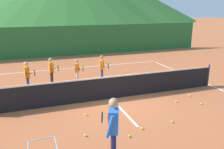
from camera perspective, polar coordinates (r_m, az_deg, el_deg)
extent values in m
plane|color=#BC6038|center=(9.94, -0.20, -5.77)|extent=(120.00, 120.00, 0.00)
cube|color=white|center=(15.06, -7.31, 1.71)|extent=(10.21, 0.08, 0.01)
cube|color=white|center=(12.51, 22.44, -2.39)|extent=(0.08, 10.61, 0.01)
cube|color=white|center=(9.94, -0.20, -5.75)|extent=(0.08, 5.12, 0.01)
cylinder|color=#333338|center=(12.23, 21.98, -0.18)|extent=(0.08, 0.08, 1.05)
cube|color=black|center=(9.78, -0.21, -3.27)|extent=(9.72, 0.02, 0.92)
cube|color=white|center=(9.63, -0.21, -0.54)|extent=(9.72, 0.03, 0.06)
cylinder|color=#191E4C|center=(5.97, 0.28, -17.35)|extent=(0.12, 0.12, 0.81)
cylinder|color=#191E4C|center=(6.23, 0.42, -15.78)|extent=(0.12, 0.12, 0.81)
cube|color=blue|center=(5.76, 0.36, -10.72)|extent=(0.40, 0.53, 0.57)
sphere|color=tan|center=(5.58, 0.37, -6.74)|extent=(0.23, 0.23, 0.23)
cylinder|color=blue|center=(5.53, -0.50, -12.32)|extent=(0.24, 0.17, 0.56)
cylinder|color=blue|center=(6.03, 0.09, -9.86)|extent=(0.19, 0.15, 0.56)
torus|color=#262628|center=(6.06, -2.39, -10.18)|extent=(0.13, 0.28, 0.29)
cylinder|color=black|center=(6.05, -0.04, -10.24)|extent=(0.21, 0.11, 0.03)
cylinder|color=navy|center=(11.45, -19.49, -1.97)|extent=(0.10, 0.10, 0.67)
cylinder|color=navy|center=(11.21, -19.35, -2.34)|extent=(0.10, 0.10, 0.67)
cube|color=orange|center=(11.18, -19.69, 0.64)|extent=(0.22, 0.42, 0.47)
sphere|color=#DBAD84|center=(11.09, -19.86, 2.42)|extent=(0.19, 0.19, 0.19)
cylinder|color=orange|center=(11.41, -19.52, 0.81)|extent=(0.19, 0.09, 0.46)
cylinder|color=orange|center=(10.96, -19.37, 0.21)|extent=(0.15, 0.08, 0.46)
torus|color=#262628|center=(10.99, -17.99, 0.34)|extent=(0.05, 0.29, 0.29)
cylinder|color=black|center=(10.97, -19.26, 0.19)|extent=(0.22, 0.05, 0.03)
cylinder|color=black|center=(12.02, -14.28, -0.73)|extent=(0.10, 0.10, 0.66)
cylinder|color=black|center=(11.77, -14.08, -1.06)|extent=(0.10, 0.10, 0.66)
cube|color=orange|center=(11.75, -14.37, 1.75)|extent=(0.21, 0.41, 0.47)
sphere|color=tan|center=(11.67, -14.49, 3.43)|extent=(0.18, 0.18, 0.18)
cylinder|color=orange|center=(11.98, -14.27, 1.89)|extent=(0.18, 0.08, 0.46)
cylinder|color=orange|center=(11.54, -14.01, 1.36)|extent=(0.14, 0.08, 0.46)
torus|color=#262628|center=(11.59, -12.71, 1.48)|extent=(0.04, 0.29, 0.29)
cylinder|color=black|center=(11.55, -13.90, 1.35)|extent=(0.22, 0.04, 0.03)
cylinder|color=silver|center=(12.04, -8.20, -0.51)|extent=(0.09, 0.09, 0.60)
cylinder|color=silver|center=(11.82, -8.28, -0.82)|extent=(0.09, 0.09, 0.60)
cube|color=orange|center=(11.79, -8.34, 1.73)|extent=(0.26, 0.39, 0.42)
sphere|color=tan|center=(11.72, -8.40, 3.25)|extent=(0.17, 0.17, 0.17)
cylinder|color=orange|center=(11.99, -8.01, 1.86)|extent=(0.18, 0.11, 0.41)
cylinder|color=orange|center=(11.60, -8.26, 1.34)|extent=(0.14, 0.10, 0.42)
torus|color=#262628|center=(11.57, -6.94, 1.42)|extent=(0.10, 0.29, 0.29)
cylinder|color=black|center=(11.59, -8.15, 1.40)|extent=(0.22, 0.09, 0.03)
cylinder|color=navy|center=(12.14, -2.48, -0.03)|extent=(0.10, 0.10, 0.68)
cylinder|color=navy|center=(11.89, -2.37, -0.37)|extent=(0.10, 0.10, 0.68)
cube|color=orange|center=(11.87, -2.46, 2.48)|extent=(0.27, 0.43, 0.48)
sphere|color=#996B4C|center=(11.79, -2.48, 4.18)|extent=(0.19, 0.19, 0.19)
cylinder|color=orange|center=(12.11, -2.29, 2.61)|extent=(0.20, 0.11, 0.46)
cylinder|color=orange|center=(11.66, -2.19, 2.06)|extent=(0.15, 0.10, 0.47)
torus|color=#262628|center=(11.68, -0.89, 2.07)|extent=(0.08, 0.29, 0.29)
cylinder|color=black|center=(11.66, -2.09, 2.03)|extent=(0.22, 0.07, 0.03)
cube|color=#B7B7BC|center=(5.64, -16.55, -14.48)|extent=(0.56, 0.02, 0.02)
cube|color=#B7B7BC|center=(5.40, -19.43, -16.22)|extent=(0.02, 0.56, 0.02)
cube|color=#B7B7BC|center=(5.41, -13.29, -15.62)|extent=(0.02, 0.56, 0.02)
sphere|color=yellow|center=(9.99, 20.48, -6.53)|extent=(0.07, 0.07, 0.07)
sphere|color=yellow|center=(10.72, 18.00, -4.75)|extent=(0.07, 0.07, 0.07)
sphere|color=yellow|center=(8.23, 14.17, -10.89)|extent=(0.07, 0.07, 0.07)
sphere|color=yellow|center=(7.65, 7.13, -12.66)|extent=(0.07, 0.07, 0.07)
sphere|color=yellow|center=(7.28, -6.39, -14.26)|extent=(0.07, 0.07, 0.07)
sphere|color=yellow|center=(9.91, 15.12, -6.22)|extent=(0.07, 0.07, 0.07)
sphere|color=yellow|center=(7.22, 4.09, -14.45)|extent=(0.07, 0.07, 0.07)
sphere|color=yellow|center=(8.51, -6.17, -9.54)|extent=(0.07, 0.07, 0.07)
cube|color=#286B33|center=(18.68, -10.13, 7.91)|extent=(22.46, 0.08, 2.28)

